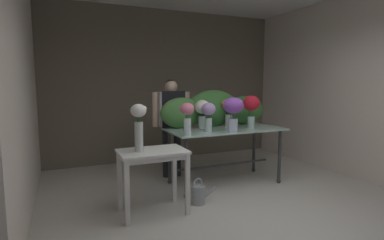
% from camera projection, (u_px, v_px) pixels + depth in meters
% --- Properties ---
extents(ground_plane, '(7.95, 7.95, 0.00)m').
position_uv_depth(ground_plane, '(204.00, 183.00, 4.71)').
color(ground_plane, beige).
extents(wall_back, '(4.84, 0.12, 2.98)m').
position_uv_depth(wall_back, '(166.00, 86.00, 6.17)').
color(wall_back, '#706656').
rests_on(wall_back, ground).
extents(wall_left, '(0.12, 3.74, 2.98)m').
position_uv_depth(wall_left, '(20.00, 88.00, 3.57)').
color(wall_left, beige).
rests_on(wall_left, ground).
extents(wall_right, '(0.12, 3.74, 2.98)m').
position_uv_depth(wall_right, '(325.00, 86.00, 5.49)').
color(wall_right, beige).
rests_on(wall_right, ground).
extents(display_table_glass, '(1.76, 0.87, 0.86)m').
position_uv_depth(display_table_glass, '(225.00, 138.00, 4.64)').
color(display_table_glass, '#AACCC2').
rests_on(display_table_glass, ground).
extents(side_table_white, '(0.79, 0.52, 0.76)m').
position_uv_depth(side_table_white, '(153.00, 159.00, 3.58)').
color(side_table_white, white).
rests_on(side_table_white, ground).
extents(florist, '(0.64, 0.24, 1.60)m').
position_uv_depth(florist, '(172.00, 117.00, 4.96)').
color(florist, '#232328').
rests_on(florist, ground).
extents(foliage_backdrop, '(1.85, 0.30, 0.58)m').
position_uv_depth(foliage_backdrop, '(216.00, 110.00, 4.88)').
color(foliage_backdrop, '#477F3D').
rests_on(foliage_backdrop, display_table_glass).
extents(vase_sunset_tulips, '(0.26, 0.24, 0.44)m').
position_uv_depth(vase_sunset_tulips, '(229.00, 109.00, 4.77)').
color(vase_sunset_tulips, silver).
rests_on(vase_sunset_tulips, display_table_glass).
extents(vase_ivory_roses, '(0.26, 0.23, 0.44)m').
position_uv_depth(vase_ivory_roses, '(202.00, 110.00, 4.56)').
color(vase_ivory_roses, silver).
rests_on(vase_ivory_roses, display_table_glass).
extents(vase_rosy_dahlias, '(0.20, 0.18, 0.44)m').
position_uv_depth(vase_rosy_dahlias, '(187.00, 116.00, 3.96)').
color(vase_rosy_dahlias, silver).
rests_on(vase_rosy_dahlias, display_table_glass).
extents(vase_violet_anemones, '(0.29, 0.29, 0.49)m').
position_uv_depth(vase_violet_anemones, '(233.00, 110.00, 4.27)').
color(vase_violet_anemones, silver).
rests_on(vase_violet_anemones, display_table_glass).
extents(vase_lilac_freesia, '(0.20, 0.20, 0.41)m').
position_uv_depth(vase_lilac_freesia, '(209.00, 114.00, 4.30)').
color(vase_lilac_freesia, silver).
rests_on(vase_lilac_freesia, display_table_glass).
extents(vase_crimson_carnations, '(0.25, 0.25, 0.50)m').
position_uv_depth(vase_crimson_carnations, '(251.00, 107.00, 4.60)').
color(vase_crimson_carnations, silver).
rests_on(vase_crimson_carnations, display_table_glass).
extents(vase_white_roses_tall, '(0.19, 0.18, 0.55)m').
position_uv_depth(vase_white_roses_tall, '(139.00, 124.00, 3.47)').
color(vase_white_roses_tall, silver).
rests_on(vase_white_roses_tall, side_table_white).
extents(watering_can, '(0.35, 0.18, 0.34)m').
position_uv_depth(watering_can, '(198.00, 194.00, 3.91)').
color(watering_can, '#999EA3').
rests_on(watering_can, ground).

